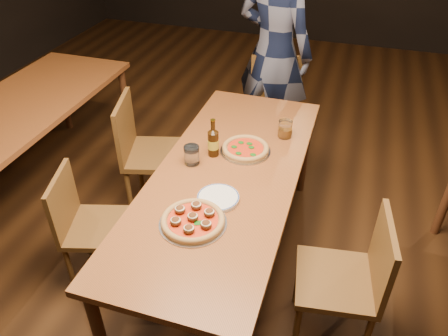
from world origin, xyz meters
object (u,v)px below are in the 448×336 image
(beer_bottle, at_px, (213,143))
(table_main, at_px, (227,183))
(chair_main_e, at_px, (336,279))
(pizza_meatball, at_px, (193,220))
(table_left, at_px, (17,116))
(pizza_margherita, at_px, (245,149))
(plate_stack, at_px, (218,198))
(water_glass, at_px, (192,155))
(chair_main_nw, at_px, (98,226))
(diner, at_px, (274,52))
(chair_main_sw, at_px, (156,153))
(chair_end, at_px, (276,114))
(amber_glass, at_px, (285,129))

(beer_bottle, bearing_deg, table_main, -49.45)
(table_main, relative_size, chair_main_e, 2.26)
(beer_bottle, bearing_deg, pizza_meatball, -80.77)
(table_main, relative_size, table_left, 1.00)
(pizza_meatball, distance_m, pizza_margherita, 0.70)
(plate_stack, height_order, beer_bottle, beer_bottle)
(chair_main_e, distance_m, pizza_meatball, 0.81)
(chair_main_e, xyz_separation_m, plate_stack, (-0.67, 0.08, 0.32))
(pizza_margherita, relative_size, beer_bottle, 1.30)
(pizza_meatball, relative_size, water_glass, 2.96)
(pizza_meatball, bearing_deg, chair_main_nw, 168.30)
(table_left, xyz_separation_m, chair_main_e, (2.40, -0.62, -0.24))
(chair_main_nw, distance_m, pizza_meatball, 0.79)
(beer_bottle, distance_m, diner, 1.33)
(chair_main_sw, bearing_deg, plate_stack, -149.44)
(pizza_margherita, bearing_deg, table_left, 178.30)
(chair_main_nw, bearing_deg, water_glass, -71.17)
(chair_main_nw, relative_size, chair_main_e, 0.92)
(plate_stack, distance_m, beer_bottle, 0.43)
(water_glass, bearing_deg, chair_main_nw, -145.05)
(table_main, xyz_separation_m, pizza_meatball, (-0.03, -0.45, 0.09))
(table_main, relative_size, chair_end, 2.13)
(diner, bearing_deg, table_main, 111.91)
(pizza_meatball, xyz_separation_m, water_glass, (-0.19, 0.49, 0.03))
(chair_main_nw, relative_size, pizza_margherita, 2.63)
(chair_main_e, bearing_deg, chair_main_sw, -127.04)
(chair_end, bearing_deg, diner, 99.49)
(table_left, bearing_deg, plate_stack, -17.35)
(chair_main_e, bearing_deg, chair_end, -165.61)
(plate_stack, xyz_separation_m, diner, (-0.08, 1.72, 0.16))
(table_left, xyz_separation_m, amber_glass, (1.94, 0.19, 0.13))
(table_main, bearing_deg, water_glass, 171.47)
(chair_end, relative_size, pizza_meatball, 2.78)
(water_glass, relative_size, amber_glass, 1.02)
(chair_main_e, relative_size, diner, 0.48)
(table_left, relative_size, amber_glass, 17.86)
(chair_main_sw, bearing_deg, pizza_meatball, -159.66)
(pizza_meatball, bearing_deg, pizza_margherita, 83.74)
(table_left, xyz_separation_m, pizza_margherita, (1.74, -0.05, 0.09))
(chair_end, bearing_deg, beer_bottle, -113.44)
(table_left, height_order, water_glass, water_glass)
(chair_main_e, distance_m, pizza_margherita, 0.92)
(pizza_margherita, bearing_deg, chair_main_sw, 164.97)
(chair_main_e, bearing_deg, amber_glass, -158.65)
(chair_main_nw, distance_m, plate_stack, 0.83)
(table_main, bearing_deg, pizza_meatball, -94.25)
(chair_main_nw, height_order, plate_stack, chair_main_nw)
(beer_bottle, bearing_deg, chair_end, 81.54)
(chair_main_sw, height_order, pizza_margherita, chair_main_sw)
(pizza_margherita, distance_m, diner, 1.25)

